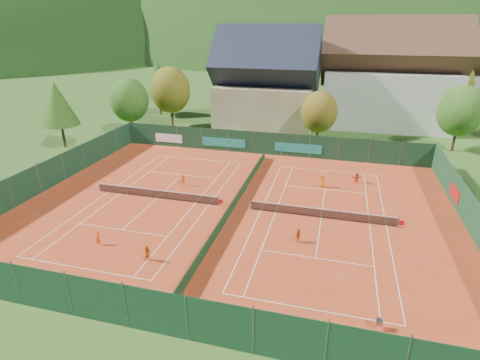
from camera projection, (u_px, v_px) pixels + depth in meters
name	position (u px, v px, depth m)	size (l,w,h in m)	color
ground	(235.00, 208.00, 35.16)	(600.00, 600.00, 0.00)	#2D541A
clay_pad	(235.00, 207.00, 35.15)	(40.00, 32.00, 0.01)	#B3391A
court_markings_left	(157.00, 198.00, 37.03)	(11.03, 23.83, 0.00)	white
court_markings_right	(321.00, 218.00, 33.26)	(11.03, 23.83, 0.00)	white
tennis_net_left	(158.00, 194.00, 36.81)	(13.30, 0.10, 1.02)	#59595B
tennis_net_right	(323.00, 213.00, 33.03)	(13.30, 0.10, 1.02)	#59595B
court_divider	(235.00, 203.00, 34.96)	(0.03, 28.80, 1.00)	#14371B
fence_north	(264.00, 144.00, 48.95)	(40.00, 0.10, 3.00)	#13351F
fence_south	(155.00, 312.00, 20.31)	(40.00, 0.04, 3.00)	#143921
fence_west	(51.00, 173.00, 39.29)	(0.04, 32.00, 3.00)	#153B23
fence_east	(475.00, 220.00, 29.90)	(0.09, 32.00, 3.00)	#163D22
chalet	(267.00, 87.00, 60.04)	(16.20, 12.00, 16.00)	#CAB38E
hotel_block_a	(389.00, 81.00, 60.61)	(21.60, 11.00, 17.25)	silver
hotel_block_b	(469.00, 82.00, 64.74)	(17.28, 10.00, 15.50)	silver
tree_west_front	(129.00, 100.00, 56.09)	(5.72, 5.72, 8.69)	#412517
tree_west_mid	(170.00, 90.00, 60.23)	(6.44, 6.44, 9.78)	#432E18
tree_west_back	(158.00, 78.00, 68.52)	(5.60, 5.60, 10.00)	#442918
tree_center	(319.00, 112.00, 51.52)	(5.01, 5.01, 7.60)	#49321A
tree_east_front	(461.00, 111.00, 48.80)	(5.72, 5.72, 8.69)	#432A18
tree_west_side	(57.00, 104.00, 50.11)	(5.04, 5.04, 9.00)	#48301A
tree_east_back	(450.00, 84.00, 62.07)	(7.15, 7.15, 10.86)	#4C321B
mountain_backdrop	(369.00, 113.00, 251.89)	(820.00, 530.00, 242.00)	black
ball_hopper	(379.00, 322.00, 20.94)	(0.34, 0.34, 0.80)	slate
loose_ball_0	(97.00, 222.00, 32.44)	(0.07, 0.07, 0.07)	#CCD833
loose_ball_1	(285.00, 302.00, 23.20)	(0.07, 0.07, 0.07)	#CCD833
loose_ball_2	(242.00, 187.00, 39.50)	(0.07, 0.07, 0.07)	#CCD833
loose_ball_3	(228.00, 184.00, 40.32)	(0.07, 0.07, 0.07)	#CCD833
loose_ball_4	(323.00, 225.00, 31.96)	(0.07, 0.07, 0.07)	#CCD833
player_left_near	(98.00, 238.00, 28.99)	(0.44, 0.29, 1.20)	#FD5816
player_left_mid	(147.00, 254.00, 26.96)	(0.62, 0.48, 1.27)	#D36112
player_left_far	(183.00, 180.00, 39.55)	(0.86, 0.49, 1.33)	#E44B14
player_right_near	(298.00, 235.00, 29.37)	(0.70, 0.29, 1.20)	#D24D12
player_right_far_a	(322.00, 181.00, 39.32)	(0.70, 0.46, 1.44)	orange
player_right_far_b	(357.00, 178.00, 40.26)	(1.14, 0.36, 1.23)	#F45D15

